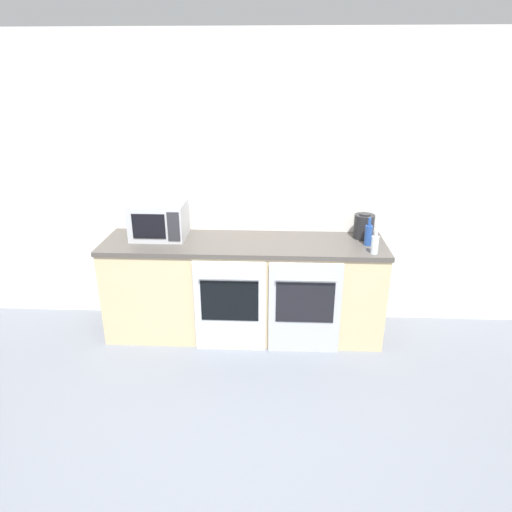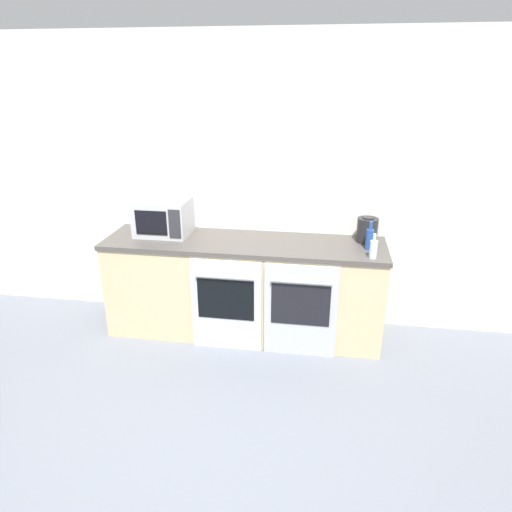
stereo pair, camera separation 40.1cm
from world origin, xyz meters
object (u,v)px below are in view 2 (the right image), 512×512
oven_left (226,305)px  bottle_clear (374,249)px  microwave (163,217)px  bottle_blue (370,239)px  oven_right (300,310)px  kettle (367,230)px

oven_left → bottle_clear: bearing=4.7°
microwave → bottle_blue: bearing=-3.8°
oven_right → kettle: size_ratio=3.71×
microwave → bottle_clear: (1.83, -0.32, -0.08)m
oven_left → microwave: (-0.66, 0.42, 0.62)m
oven_left → microwave: 1.00m
bottle_clear → microwave: bearing=170.1°
oven_left → bottle_blue: 1.32m
oven_left → kettle: size_ratio=3.71×
bottle_blue → bottle_clear: size_ratio=1.18×
oven_left → kettle: bearing=22.6°
microwave → bottle_clear: microwave is taller
oven_left → oven_right: bearing=0.0°
oven_left → microwave: microwave is taller
oven_left → oven_right: 0.63m
microwave → kettle: 1.81m
microwave → kettle: bearing=2.0°
oven_right → bottle_blue: 0.83m
oven_right → microwave: bearing=162.1°
oven_left → bottle_blue: bottle_blue is taller
oven_left → bottle_blue: (1.16, 0.30, 0.56)m
oven_left → bottle_clear: bottle_clear is taller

